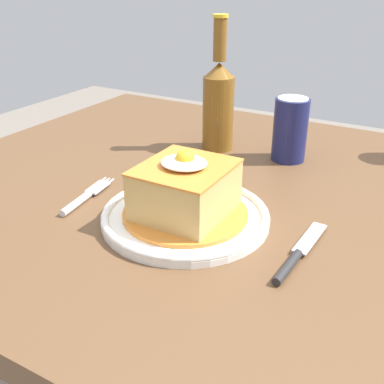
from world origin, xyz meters
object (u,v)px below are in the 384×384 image
at_px(main_plate, 185,216).
at_px(soda_can, 290,130).
at_px(fork, 83,198).
at_px(knife, 295,258).
at_px(beer_bottle_amber, 218,102).

xyz_separation_m(main_plate, soda_can, (0.05, 0.32, 0.05)).
relative_size(main_plate, soda_can, 2.04).
height_order(fork, soda_can, soda_can).
xyz_separation_m(knife, soda_can, (-0.13, 0.34, 0.06)).
bearing_deg(knife, beer_bottle_amber, 130.38).
xyz_separation_m(main_plate, beer_bottle_amber, (-0.10, 0.30, 0.09)).
relative_size(fork, knife, 0.86).
bearing_deg(beer_bottle_amber, soda_can, 4.66).
bearing_deg(main_plate, soda_can, 80.90).
xyz_separation_m(main_plate, fork, (-0.18, -0.03, -0.00)).
relative_size(main_plate, knife, 1.52).
distance_m(fork, beer_bottle_amber, 0.35).
bearing_deg(soda_can, main_plate, -99.10).
relative_size(knife, beer_bottle_amber, 0.62).
bearing_deg(knife, main_plate, 172.35).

